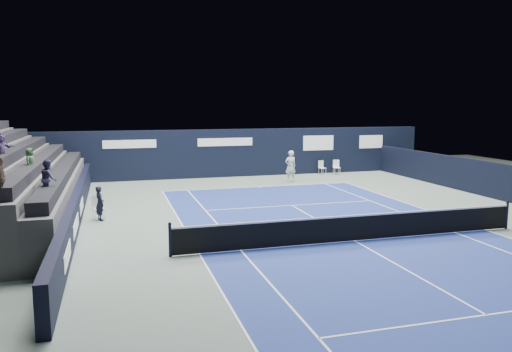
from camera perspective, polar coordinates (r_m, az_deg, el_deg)
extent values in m
plane|color=slate|center=(19.62, 8.56, -5.86)|extent=(48.00, 48.00, 0.00)
cube|color=navy|center=(17.89, 11.25, -7.31)|extent=(10.97, 23.77, 0.01)
cube|color=black|center=(28.46, 24.69, -0.28)|extent=(0.30, 22.00, 1.80)
cube|color=silver|center=(34.05, 7.60, 0.90)|extent=(0.47, 0.46, 0.04)
cube|color=silver|center=(34.17, 7.43, 1.36)|extent=(0.41, 0.11, 0.49)
cylinder|color=silver|center=(34.31, 7.68, 0.60)|extent=(0.02, 0.02, 0.43)
cylinder|color=silver|center=(34.12, 7.19, 0.56)|extent=(0.02, 0.02, 0.43)
cylinder|color=silver|center=(34.04, 7.99, 0.53)|extent=(0.02, 0.02, 0.43)
cylinder|color=silver|center=(33.85, 7.51, 0.49)|extent=(0.02, 0.02, 0.43)
cube|color=white|center=(34.18, 7.42, 1.49)|extent=(0.34, 0.14, 0.31)
cube|color=white|center=(34.25, 9.22, 0.94)|extent=(0.49, 0.47, 0.04)
cube|color=white|center=(34.41, 9.14, 1.42)|extent=(0.43, 0.10, 0.51)
cylinder|color=white|center=(34.50, 9.42, 0.62)|extent=(0.02, 0.02, 0.45)
cylinder|color=white|center=(34.40, 8.83, 0.61)|extent=(0.02, 0.02, 0.45)
cylinder|color=white|center=(34.17, 9.59, 0.54)|extent=(0.02, 0.02, 0.45)
cylinder|color=white|center=(34.07, 8.99, 0.53)|extent=(0.02, 0.02, 0.45)
cube|color=white|center=(21.58, -17.52, -3.59)|extent=(0.56, 0.54, 0.04)
cube|color=white|center=(21.72, -17.71, -2.78)|extent=(0.43, 0.17, 0.53)
cylinder|color=white|center=(21.85, -17.15, -4.05)|extent=(0.03, 0.03, 0.47)
cylinder|color=white|center=(21.75, -18.12, -4.15)|extent=(0.03, 0.03, 0.47)
cylinder|color=white|center=(21.51, -16.87, -4.23)|extent=(0.03, 0.03, 0.47)
cylinder|color=white|center=(21.41, -17.85, -4.34)|extent=(0.03, 0.03, 0.47)
imported|color=black|center=(21.38, -17.42, -3.01)|extent=(0.50, 0.61, 1.43)
cube|color=white|center=(28.71, 0.33, -1.24)|extent=(10.97, 0.06, 0.00)
cube|color=white|center=(20.92, 24.79, -5.63)|extent=(0.06, 23.77, 0.00)
cube|color=white|center=(16.19, -6.49, -8.85)|extent=(0.06, 23.77, 0.00)
cube|color=white|center=(20.07, 21.81, -6.02)|extent=(0.06, 23.77, 0.00)
cube|color=white|center=(16.46, -1.73, -8.51)|extent=(0.06, 23.77, 0.00)
cube|color=white|center=(23.59, 4.11, -3.36)|extent=(8.23, 0.06, 0.00)
cube|color=white|center=(12.86, 24.83, -14.21)|extent=(8.23, 0.06, 0.00)
cube|color=white|center=(17.89, 11.25, -7.29)|extent=(0.06, 12.80, 0.00)
cube|color=white|center=(28.57, 0.42, -1.29)|extent=(0.06, 0.30, 0.00)
cylinder|color=black|center=(21.41, 26.74, -3.96)|extent=(0.10, 0.10, 1.10)
cylinder|color=black|center=(15.92, -9.80, -7.19)|extent=(0.10, 0.10, 1.10)
cube|color=black|center=(17.77, 11.29, -5.89)|extent=(12.80, 0.03, 0.86)
cube|color=white|center=(17.67, 11.33, -4.48)|extent=(12.80, 0.05, 0.06)
cube|color=black|center=(32.92, -1.94, 2.68)|extent=(26.00, 0.60, 3.10)
cube|color=silver|center=(31.56, -14.24, 3.56)|extent=(3.20, 0.02, 0.50)
cube|color=silver|center=(32.31, -3.53, 3.90)|extent=(3.60, 0.02, 0.50)
cube|color=silver|center=(34.33, 7.15, 3.78)|extent=(2.20, 0.02, 1.00)
cube|color=silver|center=(36.09, 13.01, 3.84)|extent=(1.80, 0.02, 0.90)
cube|color=black|center=(21.73, -19.75, -3.26)|extent=(0.30, 22.00, 1.20)
cube|color=silver|center=(14.92, -20.73, -8.47)|extent=(0.02, 2.00, 0.45)
cube|color=silver|center=(18.30, -19.88, -5.37)|extent=(0.02, 2.40, 0.45)
cube|color=silver|center=(21.71, -19.30, -3.24)|extent=(0.02, 2.00, 0.45)
cube|color=#434346|center=(22.71, -21.14, -2.26)|extent=(0.90, 16.00, 1.65)
cube|color=#48484A|center=(22.77, -23.42, -1.79)|extent=(0.90, 16.00, 2.10)
cube|color=#464648|center=(22.88, -25.69, -1.31)|extent=(0.90, 16.00, 2.55)
cube|color=black|center=(22.56, -21.27, 0.30)|extent=(0.63, 15.20, 0.40)
cube|color=black|center=(22.60, -23.60, 1.33)|extent=(0.63, 15.20, 0.40)
cube|color=black|center=(22.70, -25.92, 2.36)|extent=(0.63, 15.20, 0.40)
imported|color=#333253|center=(17.97, -22.62, -0.27)|extent=(0.58, 0.69, 1.28)
imported|color=brown|center=(15.30, -27.21, -0.30)|extent=(0.36, 0.75, 1.25)
imported|color=#2E4C2D|center=(20.42, -24.43, 1.50)|extent=(0.42, 0.56, 1.03)
imported|color=#4B3663|center=(20.29, -27.13, 2.80)|extent=(0.77, 1.16, 1.19)
imported|color=silver|center=(30.50, 3.96, 1.11)|extent=(0.75, 0.54, 1.93)
cylinder|color=black|center=(30.16, 3.89, 1.20)|extent=(0.03, 0.29, 0.13)
torus|color=black|center=(29.91, 4.06, 1.33)|extent=(0.30, 0.13, 0.29)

